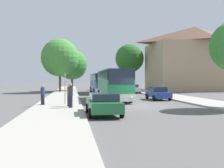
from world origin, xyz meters
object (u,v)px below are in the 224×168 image
Objects in this scene: bus_front at (113,84)px; parked_car_right_far at (132,89)px; tree_left_far at (60,58)px; bus_stop_sign at (65,85)px; bus_middle at (100,83)px; pedestrian_walking_back at (69,95)px; pedestrian_waiting_near at (71,95)px; tree_left_near at (72,65)px; pedestrian_waiting_far at (43,95)px; parked_car_left_curb at (103,103)px; parked_car_right_near at (158,93)px; tree_right_near at (129,58)px.

parked_car_right_far is (5.21, 13.24, -1.00)m from bus_front.
parked_car_right_far is 13.74m from tree_left_far.
bus_stop_sign is at bearing 62.34° from parked_car_right_far.
tree_left_far is at bearing 110.98° from bus_front.
bus_middle reaches higher than pedestrian_walking_back.
tree_left_near reaches higher than pedestrian_waiting_near.
bus_stop_sign is 2.15m from pedestrian_walking_back.
parked_car_right_far is 2.34× the size of pedestrian_waiting_far.
parked_car_left_curb is 2.53× the size of pedestrian_walking_back.
tree_left_far reaches higher than parked_car_right_near.
pedestrian_waiting_near is 1.13m from pedestrian_walking_back.
bus_front is 7.23m from bus_stop_sign.
tree_left_far reaches higher than pedestrian_waiting_far.
bus_middle is 1.27× the size of tree_left_far.
tree_left_near is 5.56m from tree_left_far.
parked_car_right_near is 1.48× the size of bus_stop_sign.
parked_car_right_near is (7.54, 11.52, -0.00)m from parked_car_left_curb.
parked_car_left_curb is 0.58× the size of tree_left_near.
tree_left_far is (-11.69, 17.95, 5.29)m from parked_car_right_near.
tree_left_far reaches higher than bus_stop_sign.
bus_front reaches higher than parked_car_right_near.
pedestrian_waiting_far is (-7.00, -5.45, -0.77)m from bus_front.
bus_middle is 6.89× the size of pedestrian_waiting_far.
bus_stop_sign is at bearing -86.24° from tree_left_far.
bus_front is 8.90m from pedestrian_waiting_far.
bus_middle is 23.11m from pedestrian_waiting_near.
bus_front reaches higher than pedestrian_waiting_far.
bus_front is at bearing 77.33° from parked_car_left_curb.
bus_front reaches higher than pedestrian_waiting_near.
pedestrian_waiting_far is 2.80m from pedestrian_walking_back.
parked_car_left_curb is 1.16× the size of parked_car_right_far.
tree_right_near is at bearing 24.48° from tree_left_near.
parked_car_right_far is 21.09m from bus_stop_sign.
pedestrian_walking_back is (-0.13, 1.13, -0.04)m from pedestrian_waiting_near.
tree_left_near reaches higher than parked_car_right_far.
pedestrian_waiting_far is at bearing -113.87° from tree_right_near.
parked_car_right_far is 2.18× the size of pedestrian_walking_back.
parked_car_right_far is at bearing -12.89° from bus_middle.
bus_stop_sign is 1.50× the size of pedestrian_walking_back.
bus_stop_sign is 23.36m from tree_left_far.
tree_right_near reaches higher than bus_middle.
tree_left_far is at bearing -97.93° from pedestrian_walking_back.
parked_car_left_curb is 1.69× the size of bus_stop_sign.
pedestrian_walking_back is at bearing 115.61° from parked_car_left_curb.
bus_front is 1.14× the size of tree_left_far.
pedestrian_waiting_near is at bearing 38.58° from parked_car_right_near.
bus_front is at bearing -69.61° from tree_left_far.
pedestrian_waiting_near is (-4.68, -22.62, -0.61)m from bus_middle.
pedestrian_waiting_far is at bearing 58.54° from parked_car_right_far.
tree_right_near is at bearing 74.62° from parked_car_left_curb.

